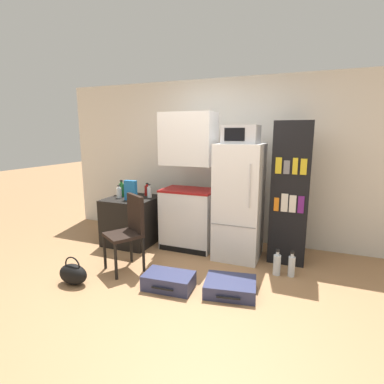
% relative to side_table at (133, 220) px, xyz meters
% --- Properties ---
extents(ground_plane, '(24.00, 24.00, 0.00)m').
position_rel_side_table_xyz_m(ground_plane, '(1.38, -1.21, -0.36)').
color(ground_plane, '#A3754C').
extents(wall_back, '(6.40, 0.10, 2.55)m').
position_rel_side_table_xyz_m(wall_back, '(1.58, 0.79, 0.91)').
color(wall_back, silver).
rests_on(wall_back, ground_plane).
extents(side_table, '(0.73, 0.78, 0.72)m').
position_rel_side_table_xyz_m(side_table, '(0.00, 0.00, 0.00)').
color(side_table, black).
rests_on(side_table, ground_plane).
extents(kitchen_hutch, '(0.78, 0.52, 2.01)m').
position_rel_side_table_xyz_m(kitchen_hutch, '(0.91, 0.13, 0.58)').
color(kitchen_hutch, white).
rests_on(kitchen_hutch, ground_plane).
extents(refrigerator, '(0.61, 0.65, 1.58)m').
position_rel_side_table_xyz_m(refrigerator, '(1.68, 0.08, 0.43)').
color(refrigerator, white).
rests_on(refrigerator, ground_plane).
extents(microwave, '(0.45, 0.41, 0.24)m').
position_rel_side_table_xyz_m(microwave, '(1.68, 0.08, 1.34)').
color(microwave, '#B7B7BC').
rests_on(microwave, refrigerator).
extents(bookshelf, '(0.47, 0.39, 1.87)m').
position_rel_side_table_xyz_m(bookshelf, '(2.34, 0.20, 0.57)').
color(bookshelf, black).
rests_on(bookshelf, ground_plane).
extents(bottle_clear_short, '(0.08, 0.08, 0.20)m').
position_rel_side_table_xyz_m(bottle_clear_short, '(-0.17, -0.09, 0.45)').
color(bottle_clear_short, silver).
rests_on(bottle_clear_short, side_table).
extents(bottle_milk_white, '(0.07, 0.07, 0.21)m').
position_rel_side_table_xyz_m(bottle_milk_white, '(0.24, 0.13, 0.45)').
color(bottle_milk_white, white).
rests_on(bottle_milk_white, side_table).
extents(bottle_ketchup_red, '(0.09, 0.09, 0.20)m').
position_rel_side_table_xyz_m(bottle_ketchup_red, '(0.13, 0.25, 0.45)').
color(bottle_ketchup_red, '#AD1914').
rests_on(bottle_ketchup_red, side_table).
extents(bottle_green_tall, '(0.08, 0.08, 0.27)m').
position_rel_side_table_xyz_m(bottle_green_tall, '(-0.19, 0.01, 0.48)').
color(bottle_green_tall, '#1E6028').
rests_on(bottle_green_tall, side_table).
extents(cereal_box, '(0.19, 0.07, 0.30)m').
position_rel_side_table_xyz_m(cereal_box, '(0.08, -0.15, 0.51)').
color(cereal_box, '#1E66A8').
rests_on(cereal_box, side_table).
extents(chair, '(0.55, 0.55, 0.96)m').
position_rel_side_table_xyz_m(chair, '(0.50, -0.82, 0.20)').
color(chair, black).
rests_on(chair, ground_plane).
extents(suitcase_large_flat, '(0.57, 0.39, 0.17)m').
position_rel_side_table_xyz_m(suitcase_large_flat, '(1.18, -1.10, -0.28)').
color(suitcase_large_flat, navy).
rests_on(suitcase_large_flat, ground_plane).
extents(suitcase_small_flat, '(0.61, 0.52, 0.14)m').
position_rel_side_table_xyz_m(suitcase_small_flat, '(1.85, -0.95, -0.29)').
color(suitcase_small_flat, navy).
rests_on(suitcase_small_flat, ground_plane).
extents(handbag, '(0.36, 0.20, 0.33)m').
position_rel_side_table_xyz_m(handbag, '(0.11, -1.43, -0.24)').
color(handbag, black).
rests_on(handbag, ground_plane).
extents(water_bottle_front, '(0.08, 0.08, 0.32)m').
position_rel_side_table_xyz_m(water_bottle_front, '(2.44, -0.29, -0.23)').
color(water_bottle_front, silver).
rests_on(water_bottle_front, ground_plane).
extents(water_bottle_middle, '(0.09, 0.09, 0.33)m').
position_rel_side_table_xyz_m(water_bottle_middle, '(2.26, -0.31, -0.23)').
color(water_bottle_middle, silver).
rests_on(water_bottle_middle, ground_plane).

